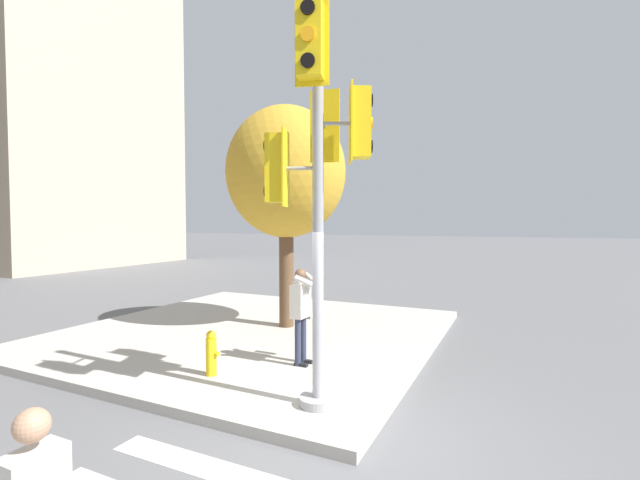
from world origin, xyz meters
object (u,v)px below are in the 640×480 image
traffic_signal_pole (318,157)px  street_tree (286,173)px  fire_hydrant (211,353)px  person_photographer (302,307)px

traffic_signal_pole → street_tree: bearing=35.1°
traffic_signal_pole → fire_hydrant: 3.62m
traffic_signal_pole → person_photographer: 2.90m
street_tree → person_photographer: bearing=-144.9°
street_tree → fire_hydrant: 4.72m
traffic_signal_pole → fire_hydrant: traffic_signal_pole is taller
fire_hydrant → traffic_signal_pole: bearing=-97.8°
person_photographer → street_tree: size_ratio=0.32×
street_tree → fire_hydrant: (-3.37, -0.52, -3.26)m
street_tree → traffic_signal_pole: bearing=-144.9°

